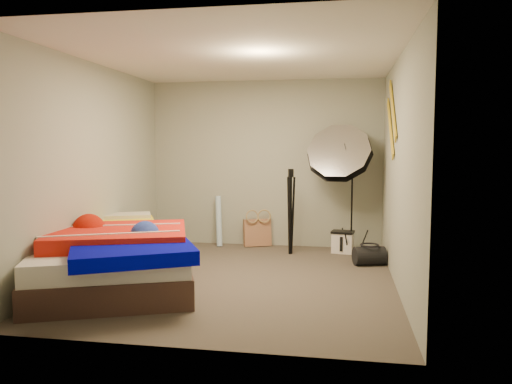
% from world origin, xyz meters
% --- Properties ---
extents(floor, '(4.00, 4.00, 0.00)m').
position_xyz_m(floor, '(0.00, 0.00, 0.00)').
color(floor, brown).
rests_on(floor, ground).
extents(ceiling, '(4.00, 4.00, 0.00)m').
position_xyz_m(ceiling, '(0.00, 0.00, 2.50)').
color(ceiling, silver).
rests_on(ceiling, wall_back).
extents(wall_back, '(3.50, 0.00, 3.50)m').
position_xyz_m(wall_back, '(0.00, 2.00, 1.25)').
color(wall_back, gray).
rests_on(wall_back, floor).
extents(wall_front, '(3.50, 0.00, 3.50)m').
position_xyz_m(wall_front, '(0.00, -2.00, 1.25)').
color(wall_front, gray).
rests_on(wall_front, floor).
extents(wall_left, '(0.00, 4.00, 4.00)m').
position_xyz_m(wall_left, '(-1.75, 0.00, 1.25)').
color(wall_left, gray).
rests_on(wall_left, floor).
extents(wall_right, '(0.00, 4.00, 4.00)m').
position_xyz_m(wall_right, '(1.75, 0.00, 1.25)').
color(wall_right, gray).
rests_on(wall_right, floor).
extents(tote_bag, '(0.45, 0.32, 0.43)m').
position_xyz_m(tote_bag, '(-0.10, 1.90, 0.21)').
color(tote_bag, '#AF7A5A').
rests_on(tote_bag, floor).
extents(wrapping_roll, '(0.16, 0.24, 0.77)m').
position_xyz_m(wrapping_roll, '(-0.68, 1.81, 0.38)').
color(wrapping_roll, '#649FD0').
rests_on(wrapping_roll, floor).
extents(camera_case, '(0.32, 0.26, 0.29)m').
position_xyz_m(camera_case, '(1.18, 1.62, 0.14)').
color(camera_case, white).
rests_on(camera_case, floor).
extents(duffel_bag, '(0.45, 0.34, 0.24)m').
position_xyz_m(duffel_bag, '(1.52, 0.93, 0.12)').
color(duffel_bag, black).
rests_on(duffel_bag, floor).
extents(wall_stripe_upper, '(0.02, 0.91, 0.78)m').
position_xyz_m(wall_stripe_upper, '(1.73, 0.60, 1.95)').
color(wall_stripe_upper, gold).
rests_on(wall_stripe_upper, wall_right).
extents(wall_stripe_lower, '(0.02, 0.91, 0.78)m').
position_xyz_m(wall_stripe_lower, '(1.73, 0.85, 1.75)').
color(wall_stripe_lower, gold).
rests_on(wall_stripe_lower, wall_right).
extents(bed, '(2.34, 2.66, 0.65)m').
position_xyz_m(bed, '(-1.29, -0.45, 0.33)').
color(bed, '#3F2A23').
rests_on(bed, floor).
extents(photo_umbrella, '(1.20, 0.93, 1.94)m').
position_xyz_m(photo_umbrella, '(1.12, 1.60, 1.39)').
color(photo_umbrella, black).
rests_on(photo_umbrella, floor).
extents(camera_tripod, '(0.08, 0.08, 1.20)m').
position_xyz_m(camera_tripod, '(0.45, 1.42, 0.69)').
color(camera_tripod, black).
rests_on(camera_tripod, floor).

